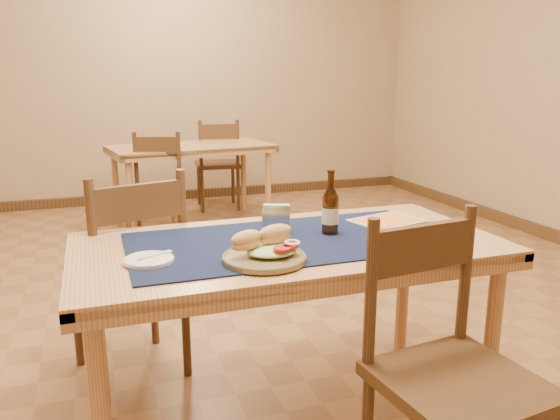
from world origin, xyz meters
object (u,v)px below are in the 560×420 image
object	(u,v)px
chair_main_near	(450,370)
beer_bottle	(330,210)
chair_main_far	(130,272)
napkin_holder	(276,218)
sandwich_plate	(265,251)
main_table	(288,262)
back_table	(192,154)

from	to	relation	value
chair_main_near	beer_bottle	size ratio (longest dim) A/B	3.78
chair_main_far	napkin_holder	distance (m)	0.75
chair_main_far	sandwich_plate	distance (m)	0.88
chair_main_far	beer_bottle	distance (m)	0.97
beer_bottle	chair_main_near	bearing A→B (deg)	-81.18
chair_main_far	sandwich_plate	bearing A→B (deg)	-60.76
main_table	beer_bottle	xyz separation A→B (m)	(0.19, 0.03, 0.18)
back_table	beer_bottle	world-z (taller)	beer_bottle
sandwich_plate	napkin_holder	size ratio (longest dim) A/B	2.26
beer_bottle	napkin_holder	xyz separation A→B (m)	(-0.19, 0.11, -0.04)
chair_main_near	sandwich_plate	xyz separation A→B (m)	(-0.44, 0.44, 0.29)
main_table	napkin_holder	xyz separation A→B (m)	(-0.00, 0.15, 0.14)
main_table	chair_main_near	world-z (taller)	chair_main_near
sandwich_plate	beer_bottle	bearing A→B (deg)	33.60
main_table	sandwich_plate	bearing A→B (deg)	-128.34
chair_main_near	beer_bottle	bearing A→B (deg)	98.82
chair_main_near	sandwich_plate	size ratio (longest dim) A/B	3.34
back_table	sandwich_plate	xyz separation A→B (m)	(-0.34, -3.35, 0.12)
main_table	back_table	distance (m)	3.16
back_table	sandwich_plate	world-z (taller)	sandwich_plate
back_table	chair_main_far	xyz separation A→B (m)	(-0.75, -2.62, -0.16)
chair_main_far	beer_bottle	xyz separation A→B (m)	(0.75, -0.51, 0.34)
napkin_holder	chair_main_far	bearing A→B (deg)	145.14
chair_main_near	chair_main_far	bearing A→B (deg)	126.01
chair_main_near	main_table	bearing A→B (deg)	114.50
back_table	napkin_holder	size ratio (longest dim) A/B	12.25
beer_bottle	sandwich_plate	bearing A→B (deg)	-146.40
main_table	chair_main_far	world-z (taller)	chair_main_far
beer_bottle	chair_main_far	bearing A→B (deg)	145.93
sandwich_plate	napkin_holder	xyz separation A→B (m)	(0.15, 0.34, 0.02)
chair_main_near	napkin_holder	world-z (taller)	chair_main_near
back_table	napkin_holder	xyz separation A→B (m)	(-0.19, -3.01, 0.14)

